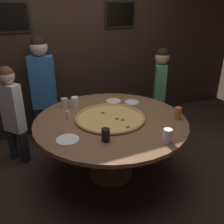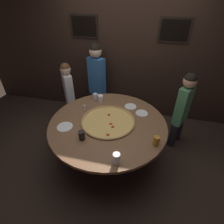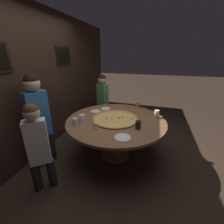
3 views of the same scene
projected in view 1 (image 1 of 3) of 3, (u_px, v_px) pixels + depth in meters
ground_plane at (111, 173)px, 3.08m from camera, size 24.00×24.00×0.00m
back_wall at (71, 47)px, 3.74m from camera, size 6.40×0.08×2.60m
dining_table at (111, 129)px, 2.82m from camera, size 1.70×1.70×0.74m
giant_pizza at (110, 118)px, 2.78m from camera, size 0.79×0.79×0.03m
drink_cup_far_left at (168, 136)px, 2.30m from camera, size 0.08×0.08×0.14m
drink_cup_near_right at (64, 102)px, 3.09m from camera, size 0.08×0.08×0.11m
drink_cup_front_edge at (75, 102)px, 3.07m from camera, size 0.09×0.09×0.13m
drink_cup_far_right at (178, 113)px, 2.77m from camera, size 0.08×0.08×0.13m
drink_cup_near_left at (106, 135)px, 2.32m from camera, size 0.08×0.08×0.13m
white_plate_near_front at (114, 101)px, 3.27m from camera, size 0.19×0.19×0.01m
white_plate_beside_cup at (68, 140)px, 2.36m from camera, size 0.22×0.22×0.01m
white_plate_left_side at (132, 102)px, 3.23m from camera, size 0.19×0.19×0.01m
condiment_shaker at (68, 115)px, 2.76m from camera, size 0.04×0.04×0.10m
diner_far_right at (12, 110)px, 3.06m from camera, size 0.29×0.32×1.27m
diner_side_left at (160, 88)px, 3.70m from camera, size 0.27×0.35×1.35m
diner_side_right at (43, 85)px, 3.47m from camera, size 0.41×0.29×1.54m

